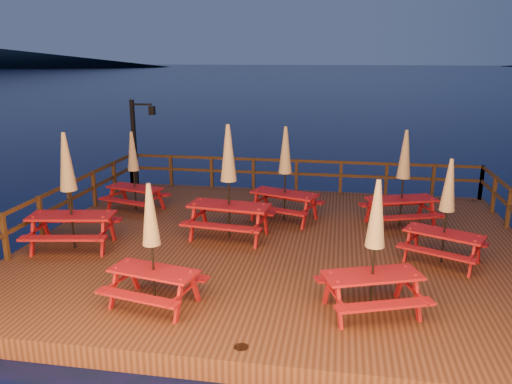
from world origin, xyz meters
TOP-DOWN VIEW (x-y plane):
  - ground at (0.00, 0.00)m, footprint 500.00×500.00m
  - deck at (0.00, 0.00)m, footprint 12.00×10.00m
  - deck_piles at (0.00, 0.00)m, footprint 11.44×9.44m
  - railing at (0.00, 1.78)m, footprint 11.80×9.75m
  - lamp_post at (-5.39, 4.55)m, footprint 0.85×0.18m
  - picnic_table_0 at (-0.05, 1.78)m, footprint 2.21×2.01m
  - picnic_table_1 at (3.06, 1.76)m, footprint 2.20×2.00m
  - picnic_table_2 at (-4.50, 1.96)m, footprint 1.94×1.73m
  - picnic_table_3 at (-4.74, -1.15)m, footprint 2.18×1.90m
  - picnic_table_4 at (-1.83, -3.51)m, footprint 1.85×1.63m
  - picnic_table_5 at (2.06, -3.11)m, footprint 2.08×1.90m
  - picnic_table_6 at (3.72, -0.60)m, footprint 2.06×1.92m
  - picnic_table_7 at (-1.26, 0.17)m, footprint 2.16×1.85m

SIDE VIEW (x-z plane):
  - deck_piles at x=0.00m, z-range -1.00..0.40m
  - ground at x=0.00m, z-range 0.00..0.00m
  - deck at x=0.00m, z-range 0.00..0.40m
  - railing at x=0.00m, z-range 0.61..1.71m
  - picnic_table_4 at x=-1.83m, z-range 0.45..2.75m
  - picnic_table_2 at x=-4.50m, z-range 0.45..2.78m
  - picnic_table_6 at x=3.72m, z-range 0.45..2.79m
  - picnic_table_5 at x=2.06m, z-range 0.45..2.89m
  - picnic_table_1 at x=3.06m, z-range 0.45..3.05m
  - picnic_table_0 at x=-0.05m, z-range 0.45..3.06m
  - picnic_table_3 at x=-4.74m, z-range 0.45..3.22m
  - picnic_table_7 at x=-1.26m, z-range 0.46..3.31m
  - lamp_post at x=-5.39m, z-range 0.70..3.70m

